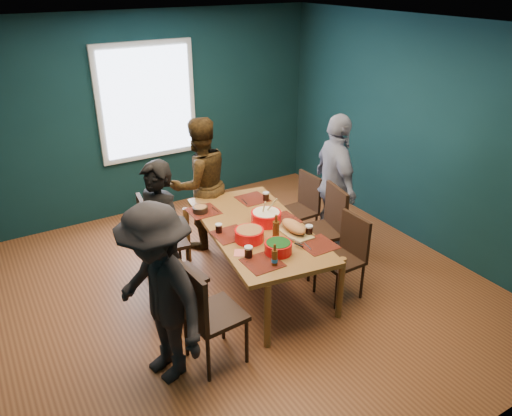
{
  "coord_description": "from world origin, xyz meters",
  "views": [
    {
      "loc": [
        -2.15,
        -3.92,
        3.16
      ],
      "look_at": [
        0.19,
        -0.04,
        0.97
      ],
      "focal_mm": 35.0,
      "sensor_mm": 36.0,
      "label": 1
    }
  ],
  "objects_px": {
    "chair_left_near": "(205,309)",
    "chair_right_mid": "(326,223)",
    "person_near_left": "(159,295)",
    "bowl_salad": "(249,234)",
    "chair_left_mid": "(172,273)",
    "cutting_board": "(294,228)",
    "bowl_dumpling": "(266,217)",
    "person_right": "(335,184)",
    "bowl_herbs": "(278,247)",
    "chair_left_far": "(156,235)",
    "person_far_left": "(160,239)",
    "chair_right_far": "(303,204)",
    "person_back": "(200,184)",
    "dining_table": "(257,233)",
    "chair_right_near": "(347,250)"
  },
  "relations": [
    {
      "from": "chair_left_near",
      "to": "chair_right_mid",
      "type": "xyz_separation_m",
      "value": [
        1.85,
        0.71,
        0.0
      ]
    },
    {
      "from": "person_near_left",
      "to": "bowl_salad",
      "type": "distance_m",
      "value": 1.25
    },
    {
      "from": "chair_left_near",
      "to": "chair_right_mid",
      "type": "distance_m",
      "value": 1.98
    },
    {
      "from": "chair_left_mid",
      "to": "cutting_board",
      "type": "distance_m",
      "value": 1.29
    },
    {
      "from": "cutting_board",
      "to": "bowl_dumpling",
      "type": "bearing_deg",
      "value": 111.55
    },
    {
      "from": "person_right",
      "to": "bowl_herbs",
      "type": "bearing_deg",
      "value": 137.56
    },
    {
      "from": "chair_left_far",
      "to": "bowl_salad",
      "type": "relative_size",
      "value": 3.45
    },
    {
      "from": "person_right",
      "to": "bowl_salad",
      "type": "height_order",
      "value": "person_right"
    },
    {
      "from": "chair_right_mid",
      "to": "bowl_dumpling",
      "type": "xyz_separation_m",
      "value": [
        -0.73,
        0.11,
        0.22
      ]
    },
    {
      "from": "person_far_left",
      "to": "chair_right_far",
      "type": "bearing_deg",
      "value": 78.98
    },
    {
      "from": "chair_right_mid",
      "to": "person_far_left",
      "type": "relative_size",
      "value": 0.63
    },
    {
      "from": "chair_right_far",
      "to": "person_back",
      "type": "relative_size",
      "value": 0.55
    },
    {
      "from": "chair_right_far",
      "to": "person_back",
      "type": "bearing_deg",
      "value": 149.54
    },
    {
      "from": "bowl_dumpling",
      "to": "cutting_board",
      "type": "distance_m",
      "value": 0.35
    },
    {
      "from": "chair_left_far",
      "to": "chair_left_mid",
      "type": "relative_size",
      "value": 1.1
    },
    {
      "from": "chair_left_mid",
      "to": "bowl_herbs",
      "type": "bearing_deg",
      "value": -35.73
    },
    {
      "from": "chair_right_far",
      "to": "bowl_salad",
      "type": "xyz_separation_m",
      "value": [
        -1.21,
        -0.76,
        0.27
      ]
    },
    {
      "from": "chair_left_far",
      "to": "chair_left_near",
      "type": "bearing_deg",
      "value": -85.82
    },
    {
      "from": "dining_table",
      "to": "chair_right_near",
      "type": "relative_size",
      "value": 2.27
    },
    {
      "from": "chair_left_near",
      "to": "person_right",
      "type": "distance_m",
      "value": 2.49
    },
    {
      "from": "chair_left_near",
      "to": "chair_left_mid",
      "type": "bearing_deg",
      "value": 84.99
    },
    {
      "from": "chair_left_far",
      "to": "chair_right_near",
      "type": "xyz_separation_m",
      "value": [
        1.61,
        -1.23,
        -0.06
      ]
    },
    {
      "from": "person_right",
      "to": "bowl_dumpling",
      "type": "xyz_separation_m",
      "value": [
        -1.12,
        -0.24,
        -0.04
      ]
    },
    {
      "from": "chair_left_near",
      "to": "bowl_herbs",
      "type": "distance_m",
      "value": 0.95
    },
    {
      "from": "chair_right_far",
      "to": "person_near_left",
      "type": "bearing_deg",
      "value": -153.43
    },
    {
      "from": "person_back",
      "to": "bowl_salad",
      "type": "distance_m",
      "value": 1.36
    },
    {
      "from": "bowl_salad",
      "to": "cutting_board",
      "type": "height_order",
      "value": "same"
    },
    {
      "from": "chair_left_near",
      "to": "dining_table",
      "type": "bearing_deg",
      "value": 34.21
    },
    {
      "from": "chair_left_mid",
      "to": "person_near_left",
      "type": "relative_size",
      "value": 0.57
    },
    {
      "from": "chair_right_far",
      "to": "person_far_left",
      "type": "height_order",
      "value": "person_far_left"
    },
    {
      "from": "dining_table",
      "to": "chair_right_mid",
      "type": "relative_size",
      "value": 2.04
    },
    {
      "from": "person_back",
      "to": "chair_right_far",
      "type": "bearing_deg",
      "value": 147.86
    },
    {
      "from": "chair_right_near",
      "to": "bowl_dumpling",
      "type": "relative_size",
      "value": 2.8
    },
    {
      "from": "chair_right_mid",
      "to": "bowl_salad",
      "type": "xyz_separation_m",
      "value": [
        -1.07,
        -0.11,
        0.21
      ]
    },
    {
      "from": "person_right",
      "to": "person_near_left",
      "type": "relative_size",
      "value": 1.06
    },
    {
      "from": "chair_left_mid",
      "to": "chair_right_far",
      "type": "bearing_deg",
      "value": 10.2
    },
    {
      "from": "person_far_left",
      "to": "bowl_dumpling",
      "type": "relative_size",
      "value": 4.93
    },
    {
      "from": "chair_right_far",
      "to": "cutting_board",
      "type": "relative_size",
      "value": 1.64
    },
    {
      "from": "chair_right_far",
      "to": "chair_right_mid",
      "type": "distance_m",
      "value": 0.66
    },
    {
      "from": "chair_right_far",
      "to": "bowl_herbs",
      "type": "height_order",
      "value": "chair_right_far"
    },
    {
      "from": "person_right",
      "to": "bowl_salad",
      "type": "relative_size",
      "value": 5.8
    },
    {
      "from": "person_back",
      "to": "person_near_left",
      "type": "bearing_deg",
      "value": 52.86
    },
    {
      "from": "chair_right_far",
      "to": "person_far_left",
      "type": "xyz_separation_m",
      "value": [
        -1.99,
        -0.38,
        0.27
      ]
    },
    {
      "from": "bowl_salad",
      "to": "person_far_left",
      "type": "bearing_deg",
      "value": 154.44
    },
    {
      "from": "person_near_left",
      "to": "chair_left_mid",
      "type": "bearing_deg",
      "value": 136.99
    },
    {
      "from": "chair_right_far",
      "to": "bowl_dumpling",
      "type": "bearing_deg",
      "value": -150.39
    },
    {
      "from": "chair_right_far",
      "to": "person_near_left",
      "type": "distance_m",
      "value": 2.68
    },
    {
      "from": "person_far_left",
      "to": "person_right",
      "type": "height_order",
      "value": "person_right"
    },
    {
      "from": "dining_table",
      "to": "chair_left_mid",
      "type": "bearing_deg",
      "value": -167.95
    },
    {
      "from": "chair_left_far",
      "to": "cutting_board",
      "type": "height_order",
      "value": "chair_left_far"
    }
  ]
}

